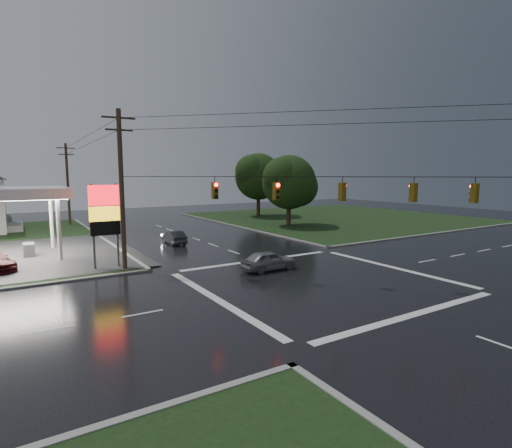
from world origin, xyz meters
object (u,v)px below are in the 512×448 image
utility_pole_nw (122,188)px  utility_pole_n (68,183)px  pylon_sign (104,212)px  tree_ne_near (290,182)px  car_north (174,237)px  tree_ne_far (259,177)px  car_crossing (269,260)px

utility_pole_nw → utility_pole_n: utility_pole_nw is taller
pylon_sign → utility_pole_n: utility_pole_n is taller
pylon_sign → tree_ne_near: 27.23m
utility_pole_nw → utility_pole_n: 28.50m
utility_pole_n → utility_pole_nw: bearing=-90.0°
car_north → pylon_sign: bearing=45.3°
tree_ne_far → car_north: bearing=-140.6°
utility_pole_nw → car_crossing: bearing=-32.6°
tree_ne_near → car_north: 18.27m
car_crossing → car_north: bearing=8.1°
tree_ne_far → utility_pole_n: bearing=171.5°
utility_pole_nw → utility_pole_n: size_ratio=1.05×
pylon_sign → tree_ne_near: size_ratio=0.67×
utility_pole_nw → car_north: utility_pole_nw is taller
pylon_sign → utility_pole_n: (1.00, 27.50, 1.46)m
pylon_sign → car_crossing: 11.95m
utility_pole_nw → car_north: (6.62, 8.04, -5.09)m
pylon_sign → utility_pole_nw: size_ratio=0.55×
utility_pole_n → car_crossing: utility_pole_n is taller
pylon_sign → tree_ne_far: 36.35m
utility_pole_nw → car_crossing: 11.28m
tree_ne_far → car_crossing: size_ratio=2.44×
car_north → car_crossing: 13.61m
utility_pole_n → car_north: size_ratio=2.75×
utility_pole_n → car_north: bearing=-72.1°
tree_ne_near → car_north: size_ratio=2.35×
pylon_sign → car_north: pylon_sign is taller
tree_ne_near → car_north: bearing=-165.3°
pylon_sign → utility_pole_n: bearing=87.9°
tree_ne_near → car_crossing: 23.97m
pylon_sign → utility_pole_n: size_ratio=0.57×
utility_pole_n → tree_ne_near: 28.55m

